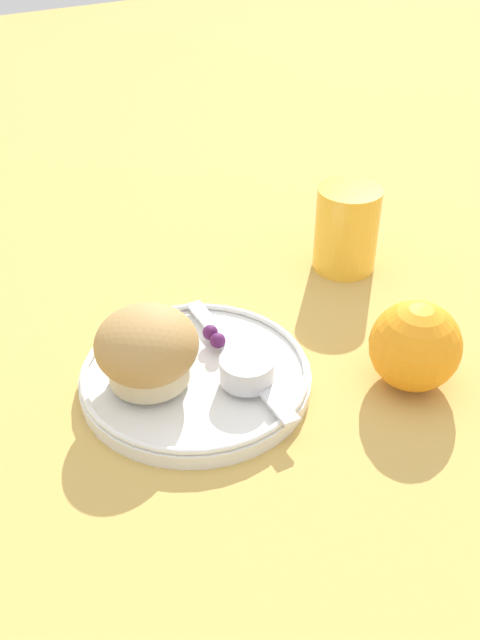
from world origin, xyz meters
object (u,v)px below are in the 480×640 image
muffin (147,349)px  butter_knife (238,357)px  orange_fruit (415,346)px  juice_glass (347,229)px

muffin → butter_knife: (0.02, 0.08, -0.03)m
muffin → orange_fruit: bearing=64.3°
muffin → butter_knife: 0.09m
orange_fruit → juice_glass: bearing=160.3°
butter_knife → orange_fruit: (0.09, 0.13, 0.02)m
juice_glass → muffin: bearing=-72.1°
butter_knife → orange_fruit: orange_fruit is taller
butter_knife → orange_fruit: 0.16m
muffin → orange_fruit: size_ratio=1.09×
butter_knife → orange_fruit: bearing=58.9°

